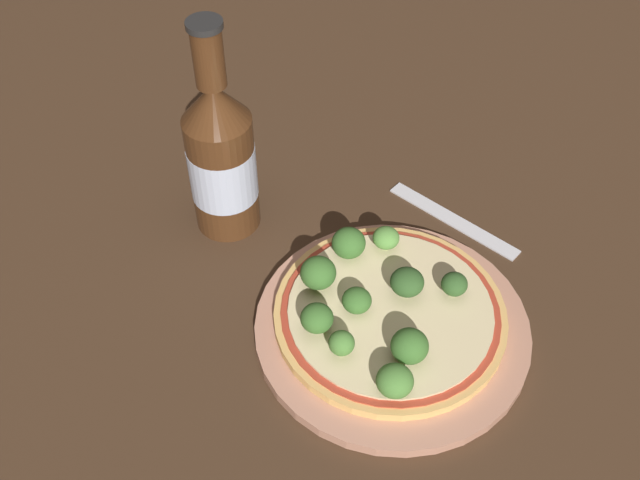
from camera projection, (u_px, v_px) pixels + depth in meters
The scene contains 15 objects.
ground_plane at pixel (406, 321), 0.75m from camera, with size 3.00×3.00×0.00m, color #3D2819.
plate at pixel (392, 328), 0.74m from camera, with size 0.27×0.27×0.01m.
pizza at pixel (390, 313), 0.73m from camera, with size 0.23×0.23×0.01m.
broccoli_floret_0 at pixel (407, 282), 0.72m from camera, with size 0.03×0.03×0.03m.
broccoli_floret_1 at pixel (342, 343), 0.68m from camera, with size 0.02×0.02×0.03m.
broccoli_floret_2 at pixel (454, 284), 0.73m from camera, with size 0.03×0.03×0.03m.
broccoli_floret_3 at pixel (395, 381), 0.65m from camera, with size 0.03×0.03×0.03m.
broccoli_floret_4 at pixel (410, 346), 0.68m from camera, with size 0.03×0.03×0.03m.
broccoli_floret_5 at pixel (318, 273), 0.73m from camera, with size 0.04×0.04×0.04m.
broccoli_floret_6 at pixel (357, 300), 0.72m from camera, with size 0.03×0.03×0.02m.
broccoli_floret_7 at pixel (349, 243), 0.76m from camera, with size 0.03×0.03×0.03m.
broccoli_floret_8 at pixel (386, 238), 0.77m from camera, with size 0.03×0.03×0.02m.
broccoli_floret_9 at pixel (317, 318), 0.70m from camera, with size 0.03×0.03×0.03m.
beer_bottle at pixel (221, 157), 0.78m from camera, with size 0.07×0.07×0.25m.
fork at pixel (453, 219), 0.84m from camera, with size 0.04×0.17×0.00m.
Camera 1 is at (-0.43, -0.16, 0.60)m, focal length 42.00 mm.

